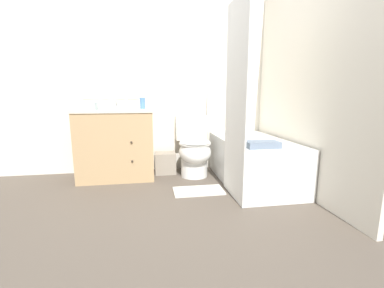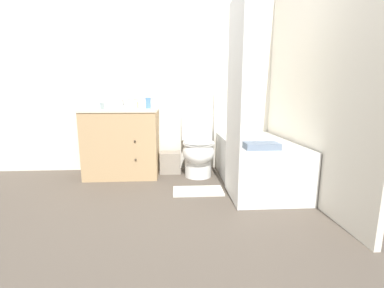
% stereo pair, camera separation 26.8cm
% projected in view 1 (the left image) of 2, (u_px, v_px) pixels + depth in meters
% --- Properties ---
extents(ground_plane, '(14.00, 14.00, 0.00)m').
position_uv_depth(ground_plane, '(195.00, 221.00, 2.09)').
color(ground_plane, brown).
extents(wall_back, '(8.00, 0.06, 2.50)m').
position_uv_depth(wall_back, '(174.00, 77.00, 3.38)').
color(wall_back, silver).
rests_on(wall_back, ground_plane).
extents(wall_right, '(0.05, 2.55, 2.50)m').
position_uv_depth(wall_right, '(293.00, 73.00, 2.80)').
color(wall_right, silver).
rests_on(wall_right, ground_plane).
extents(vanity_cabinet, '(0.90, 0.57, 0.84)m').
position_uv_depth(vanity_cabinet, '(117.00, 143.00, 3.13)').
color(vanity_cabinet, tan).
rests_on(vanity_cabinet, ground_plane).
extents(sink_faucet, '(0.14, 0.12, 0.12)m').
position_uv_depth(sink_faucet, '(116.00, 106.00, 3.22)').
color(sink_faucet, silver).
rests_on(sink_faucet, vanity_cabinet).
extents(toilet, '(0.40, 0.64, 0.75)m').
position_uv_depth(toilet, '(194.00, 150.00, 3.22)').
color(toilet, white).
rests_on(toilet, ground_plane).
extents(bathtub, '(0.71, 1.38, 0.51)m').
position_uv_depth(bathtub, '(252.00, 160.00, 3.01)').
color(bathtub, white).
rests_on(bathtub, ground_plane).
extents(shower_curtain, '(0.02, 0.59, 1.88)m').
position_uv_depth(shower_curtain, '(236.00, 102.00, 2.43)').
color(shower_curtain, white).
rests_on(shower_curtain, ground_plane).
extents(wastebasket, '(0.27, 0.23, 0.27)m').
position_uv_depth(wastebasket, '(165.00, 163.00, 3.36)').
color(wastebasket, gray).
rests_on(wastebasket, ground_plane).
extents(tissue_box, '(0.13, 0.14, 0.11)m').
position_uv_depth(tissue_box, '(126.00, 105.00, 3.17)').
color(tissue_box, beige).
rests_on(tissue_box, vanity_cabinet).
extents(soap_dispenser, '(0.06, 0.06, 0.16)m').
position_uv_depth(soap_dispenser, '(143.00, 103.00, 3.15)').
color(soap_dispenser, '#4C7AB2').
rests_on(soap_dispenser, vanity_cabinet).
extents(hand_towel_folded, '(0.24, 0.17, 0.08)m').
position_uv_depth(hand_towel_folded, '(85.00, 106.00, 2.84)').
color(hand_towel_folded, silver).
rests_on(hand_towel_folded, vanity_cabinet).
extents(bath_towel_folded, '(0.32, 0.19, 0.06)m').
position_uv_depth(bath_towel_folded, '(262.00, 144.00, 2.49)').
color(bath_towel_folded, slate).
rests_on(bath_towel_folded, bathtub).
extents(bath_mat, '(0.53, 0.29, 0.02)m').
position_uv_depth(bath_mat, '(199.00, 191.00, 2.73)').
color(bath_mat, silver).
rests_on(bath_mat, ground_plane).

